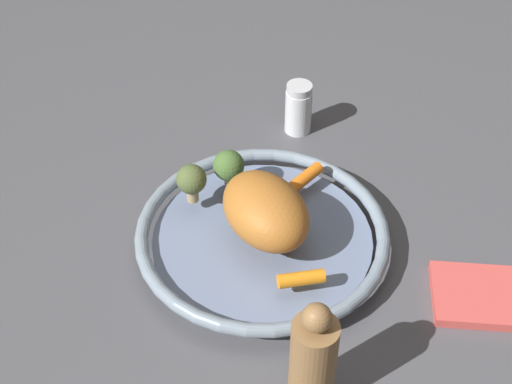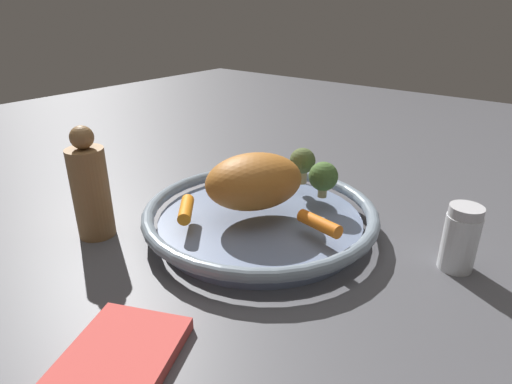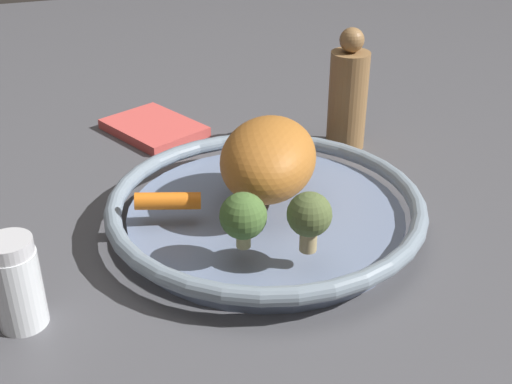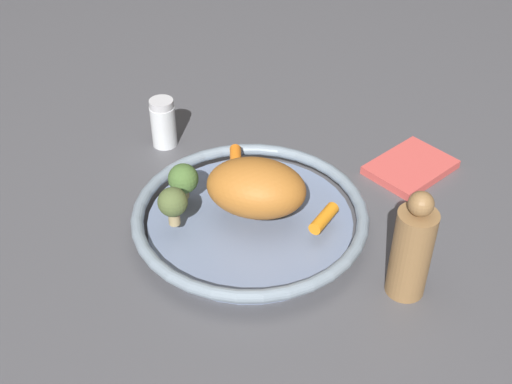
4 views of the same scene
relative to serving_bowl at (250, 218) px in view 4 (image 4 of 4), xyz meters
The scene contains 10 objects.
ground_plane 0.02m from the serving_bowl, ahead, with size 2.42×2.42×0.00m, color #4C4C51.
serving_bowl is the anchor object (origin of this frame).
roast_chicken_piece 0.06m from the serving_bowl, 143.88° to the left, with size 0.14×0.10×0.08m, color #AF6727.
baby_carrot_right 0.11m from the serving_bowl, 145.15° to the left, with size 0.02×0.02×0.06m, color orange.
baby_carrot_left 0.11m from the serving_bowl, 94.75° to the right, with size 0.02×0.02×0.07m, color orange.
broccoli_floret_edge 0.12m from the serving_bowl, ahead, with size 0.04×0.04×0.06m.
broccoli_floret_mid 0.11m from the serving_bowl, 32.88° to the right, with size 0.04×0.04×0.06m.
salt_shaker 0.27m from the serving_bowl, 73.49° to the right, with size 0.04×0.04×0.09m.
pepper_mill 0.25m from the serving_bowl, 132.06° to the left, with size 0.05×0.05×0.17m.
dish_towel 0.30m from the serving_bowl, 168.47° to the right, with size 0.14×0.10×0.01m, color #D14C47.
Camera 4 is at (0.21, 0.71, 0.65)m, focal length 46.26 mm.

